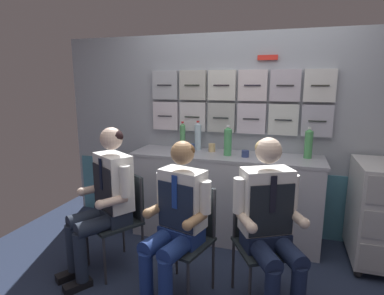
{
  "coord_description": "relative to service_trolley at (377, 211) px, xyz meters",
  "views": [
    {
      "loc": [
        0.48,
        -2.01,
        1.64
      ],
      "look_at": [
        -0.3,
        0.52,
        1.08
      ],
      "focal_mm": 29.29,
      "sensor_mm": 36.0,
      "label": 1
    }
  ],
  "objects": [
    {
      "name": "crew_member_by_counter",
      "position": [
        -0.88,
        -0.86,
        0.19
      ],
      "size": [
        0.58,
        0.68,
        1.26
      ],
      "color": "black",
      "rests_on": "ground"
    },
    {
      "name": "crew_member_left",
      "position": [
        -2.25,
        -0.81,
        0.19
      ],
      "size": [
        0.61,
        0.69,
        1.27
      ],
      "color": "black",
      "rests_on": "ground"
    },
    {
      "name": "coffee_cup_white",
      "position": [
        -1.77,
        0.11,
        0.45
      ],
      "size": [
        0.07,
        0.07,
        0.09
      ],
      "color": "navy",
      "rests_on": "galley_counter"
    },
    {
      "name": "sparkling_bottle_green",
      "position": [
        -1.38,
        0.08,
        0.55
      ],
      "size": [
        0.08,
        0.08,
        0.31
      ],
      "color": "#469A5B",
      "rests_on": "galley_counter"
    },
    {
      "name": "galley_counter",
      "position": [
        -1.41,
        0.11,
        -0.05
      ],
      "size": [
        1.95,
        0.53,
        0.91
      ],
      "color": "#AAADB9",
      "rests_on": "ground"
    },
    {
      "name": "folding_chair_left",
      "position": [
        -2.17,
        -0.67,
        0.01
      ],
      "size": [
        0.55,
        0.55,
        0.84
      ],
      "color": "#2D2D33",
      "rests_on": "ground"
    },
    {
      "name": "espresso_cup_small",
      "position": [
        -1.19,
        0.06,
        0.44
      ],
      "size": [
        0.07,
        0.07,
        0.07
      ],
      "color": "navy",
      "rests_on": "galley_counter"
    },
    {
      "name": "water_bottle_short",
      "position": [
        -1.91,
        0.23,
        0.55
      ],
      "size": [
        0.06,
        0.06,
        0.31
      ],
      "color": "#4F9B5C",
      "rests_on": "galley_counter"
    },
    {
      "name": "folding_chair_right",
      "position": [
        -1.5,
        -0.82,
        0.01
      ],
      "size": [
        0.49,
        0.49,
        0.84
      ],
      "color": "#2D2D33",
      "rests_on": "ground"
    },
    {
      "name": "folding_chair_by_counter",
      "position": [
        -0.96,
        -0.72,
        0.01
      ],
      "size": [
        0.54,
        0.54,
        0.84
      ],
      "color": "#2D2D33",
      "rests_on": "ground"
    },
    {
      "name": "water_bottle_tall",
      "position": [
        -0.6,
        0.19,
        0.55
      ],
      "size": [
        0.08,
        0.08,
        0.31
      ],
      "color": "#479755",
      "rests_on": "galley_counter"
    },
    {
      "name": "galley_bulkhead",
      "position": [
        -1.29,
        0.39,
        0.57
      ],
      "size": [
        4.2,
        0.14,
        2.15
      ],
      "color": "#979FAB",
      "rests_on": "ground"
    },
    {
      "name": "service_trolley",
      "position": [
        0.0,
        0.0,
        0.0
      ],
      "size": [
        0.4,
        0.65,
        0.95
      ],
      "color": "black",
      "rests_on": "ground"
    },
    {
      "name": "paper_cup_tan",
      "position": [
        -1.57,
        0.2,
        0.45
      ],
      "size": [
        0.07,
        0.07,
        0.09
      ],
      "color": "tan",
      "rests_on": "galley_counter"
    },
    {
      "name": "crew_member_right",
      "position": [
        -1.55,
        -0.98,
        0.16
      ],
      "size": [
        0.49,
        0.64,
        1.22
      ],
      "color": "black",
      "rests_on": "ground"
    },
    {
      "name": "water_bottle_clear",
      "position": [
        -1.74,
        0.26,
        0.55
      ],
      "size": [
        0.07,
        0.07,
        0.32
      ],
      "color": "silver",
      "rests_on": "galley_counter"
    }
  ]
}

